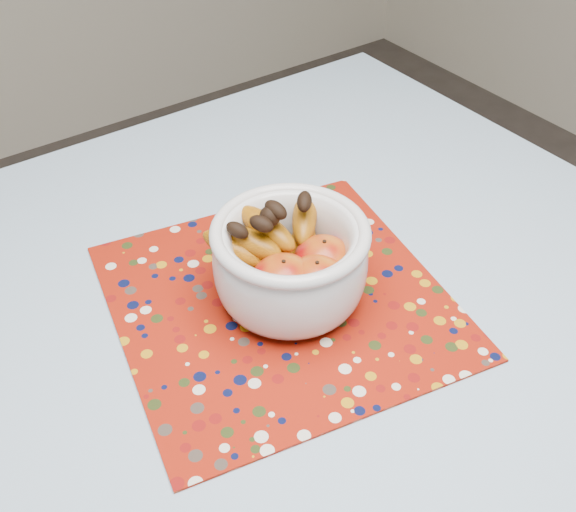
% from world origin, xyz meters
% --- Properties ---
extents(table, '(1.20, 1.20, 0.75)m').
position_xyz_m(table, '(0.00, 0.00, 0.67)').
color(table, brown).
rests_on(table, ground).
extents(tablecloth, '(1.32, 1.32, 0.01)m').
position_xyz_m(tablecloth, '(0.00, 0.00, 0.76)').
color(tablecloth, '#668CAB').
rests_on(tablecloth, table).
extents(placemat, '(0.50, 0.50, 0.00)m').
position_xyz_m(placemat, '(0.06, 0.12, 0.76)').
color(placemat, maroon).
rests_on(placemat, tablecloth).
extents(fruit_bowl, '(0.23, 0.20, 0.16)m').
position_xyz_m(fruit_bowl, '(0.06, 0.11, 0.83)').
color(fruit_bowl, silver).
rests_on(fruit_bowl, placemat).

